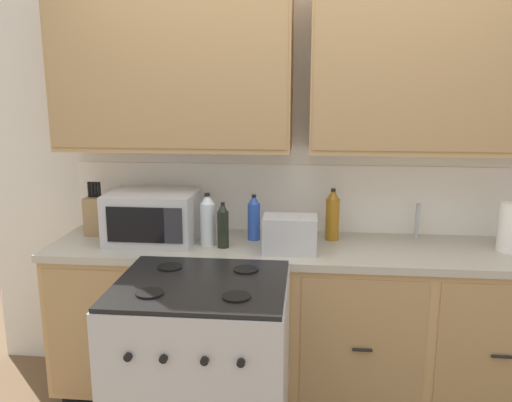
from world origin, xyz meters
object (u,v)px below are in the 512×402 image
at_px(bottle_dark, 223,226).
at_px(stove_range, 203,379).
at_px(microwave, 153,217).
at_px(bottle_clear, 208,220).
at_px(toaster, 290,234).
at_px(bottle_blue, 254,218).
at_px(knife_block, 97,214).
at_px(bottle_amber, 332,215).
at_px(paper_towel_roll, 510,227).

bearing_deg(bottle_dark, stove_range, -91.05).
xyz_separation_m(microwave, bottle_clear, (0.32, -0.03, 0.00)).
height_order(microwave, bottle_dark, microwave).
bearing_deg(toaster, bottle_blue, 136.05).
distance_m(knife_block, bottle_blue, 0.93).
height_order(knife_block, bottle_amber, knife_block).
bearing_deg(microwave, knife_block, 162.52).
bearing_deg(stove_range, bottle_dark, 88.95).
bearing_deg(bottle_dark, bottle_amber, 19.41).
xyz_separation_m(stove_range, bottle_amber, (0.60, 0.76, 0.60)).
xyz_separation_m(bottle_amber, bottle_blue, (-0.44, -0.04, -0.02)).
xyz_separation_m(stove_range, knife_block, (-0.77, 0.75, 0.57)).
bearing_deg(toaster, stove_range, -125.52).
bearing_deg(bottle_blue, stove_range, -102.53).
bearing_deg(bottle_dark, knife_block, 165.95).
relative_size(bottle_dark, bottle_clear, 0.87).
distance_m(microwave, bottle_blue, 0.56).
bearing_deg(microwave, bottle_blue, 8.63).
bearing_deg(toaster, knife_block, 168.37).
bearing_deg(knife_block, microwave, -17.48).
distance_m(bottle_amber, bottle_blue, 0.44).
height_order(knife_block, bottle_dark, knife_block).
bearing_deg(paper_towel_roll, bottle_dark, -176.93).
relative_size(stove_range, knife_block, 3.06).
xyz_separation_m(microwave, toaster, (0.77, -0.12, -0.04)).
height_order(stove_range, microwave, microwave).
relative_size(bottle_amber, bottle_clear, 1.02).
xyz_separation_m(stove_range, microwave, (-0.40, 0.64, 0.59)).
height_order(stove_range, bottle_dark, bottle_dark).
xyz_separation_m(stove_range, paper_towel_roll, (1.51, 0.64, 0.58)).
height_order(bottle_dark, bottle_blue, bottle_blue).
bearing_deg(paper_towel_roll, stove_range, -157.15).
height_order(knife_block, bottle_blue, knife_block).
bearing_deg(stove_range, knife_block, 135.70).
bearing_deg(bottle_clear, bottle_dark, -25.68).
bearing_deg(toaster, paper_towel_roll, 5.98).
relative_size(stove_range, toaster, 3.39).
xyz_separation_m(bottle_dark, bottle_blue, (0.15, 0.16, 0.01)).
distance_m(knife_block, bottle_dark, 0.81).
distance_m(toaster, bottle_clear, 0.46).
xyz_separation_m(paper_towel_roll, bottle_blue, (-1.35, 0.08, -0.00)).
xyz_separation_m(knife_block, bottle_dark, (0.78, -0.20, 0.01)).
xyz_separation_m(microwave, knife_block, (-0.37, 0.12, -0.02)).
height_order(stove_range, bottle_clear, bottle_clear).
bearing_deg(bottle_blue, toaster, -43.95).
distance_m(toaster, bottle_blue, 0.29).
height_order(paper_towel_roll, bottle_dark, paper_towel_roll).
height_order(knife_block, paper_towel_roll, knife_block).
height_order(toaster, paper_towel_roll, paper_towel_roll).
relative_size(microwave, bottle_amber, 1.64).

